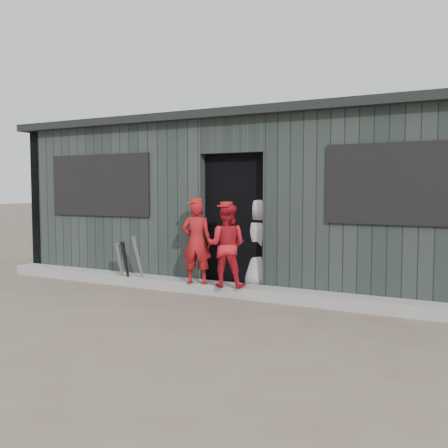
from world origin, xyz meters
The scene contains 9 objects.
ground centered at (0.00, 0.00, 0.00)m, with size 80.00×80.00×0.00m, color brown.
curb centered at (0.00, 1.82, 0.07)m, with size 8.00×0.36×0.15m, color gray.
bat_left centered at (-1.67, 1.60, 0.34)m, with size 0.07×0.07×0.70m, color gray.
bat_mid centered at (-1.35, 1.64, 0.40)m, with size 0.07×0.07×0.81m, color gray.
bat_right centered at (-1.57, 1.60, 0.35)m, with size 0.07×0.07×0.73m, color black.
player_red_left centered at (-0.37, 1.68, 0.74)m, with size 0.43×0.28×1.18m, color maroon.
player_red_right centered at (0.11, 1.67, 0.72)m, with size 0.55×0.43×1.14m, color red.
player_grey_back centered at (0.37, 2.29, 0.69)m, with size 0.67×0.44×1.38m, color #BABABA.
dugout centered at (0.00, 3.50, 1.29)m, with size 8.30×3.30×2.62m.
Camera 1 is at (3.19, -4.35, 1.48)m, focal length 40.00 mm.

